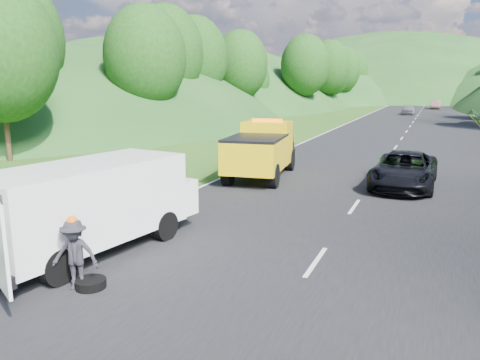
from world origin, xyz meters
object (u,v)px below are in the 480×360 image
at_px(child, 169,232).
at_px(suitcase, 159,199).
at_px(woman, 180,207).
at_px(spare_tire, 91,289).
at_px(passing_suv, 403,188).
at_px(worker, 77,289).
at_px(tow_truck, 262,150).
at_px(white_van, 92,202).

distance_m(child, suitcase, 3.19).
height_order(woman, spare_tire, woman).
bearing_deg(spare_tire, passing_suv, 67.23).
height_order(woman, suitcase, woman).
xyz_separation_m(woman, spare_tire, (1.71, -7.00, 0.00)).
bearing_deg(passing_suv, worker, -112.05).
xyz_separation_m(tow_truck, suitcase, (-1.61, -6.82, -1.06)).
relative_size(woman, spare_tire, 2.28).
distance_m(tow_truck, spare_tire, 13.64).
xyz_separation_m(white_van, worker, (1.23, -2.09, -1.41)).
distance_m(child, passing_suv, 11.44).
bearing_deg(worker, spare_tire, 8.43).
height_order(worker, passing_suv, worker).
bearing_deg(woman, child, -170.98).
xyz_separation_m(woman, passing_suv, (7.50, 6.79, 0.00)).
bearing_deg(child, spare_tire, -46.84).
relative_size(woman, suitcase, 2.59).
relative_size(child, suitcase, 1.73).
bearing_deg(worker, woman, 80.43).
height_order(white_van, worker, white_van).
distance_m(white_van, suitcase, 5.01).
xyz_separation_m(child, suitcase, (-1.97, 2.49, 0.30)).
distance_m(white_van, spare_tire, 2.82).
distance_m(worker, spare_tire, 0.30).
xyz_separation_m(child, passing_suv, (6.29, 9.55, 0.00)).
bearing_deg(tow_truck, child, -95.24).
bearing_deg(white_van, tow_truck, 95.85).
xyz_separation_m(white_van, suitcase, (-0.97, 4.79, -1.11)).
bearing_deg(white_van, spare_tire, -43.34).
distance_m(suitcase, spare_tire, 7.17).
xyz_separation_m(worker, spare_tire, (0.27, 0.15, 0.00)).
height_order(woman, worker, worker).
distance_m(child, worker, 4.39).
height_order(white_van, passing_suv, white_van).
distance_m(worker, suitcase, 7.22).
bearing_deg(suitcase, tow_truck, 76.72).
relative_size(tow_truck, spare_tire, 9.80).
relative_size(child, spare_tire, 1.52).
distance_m(white_van, worker, 2.80).
height_order(spare_tire, passing_suv, passing_suv).
bearing_deg(child, worker, -50.51).
height_order(white_van, spare_tire, white_van).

